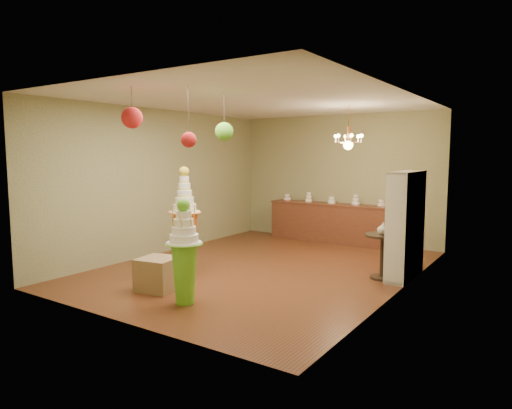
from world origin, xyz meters
The scene contains 17 objects.
floor centered at (0.00, 0.00, 0.00)m, with size 6.50×6.50×0.00m, color #5A2D18.
ceiling centered at (0.00, 0.00, 3.00)m, with size 6.50×6.50×0.00m, color silver.
wall_back centered at (0.00, 3.25, 1.50)m, with size 5.00×0.04×3.00m, color gray.
wall_front centered at (0.00, -3.25, 1.50)m, with size 5.00×0.04×3.00m, color gray.
wall_left centered at (-2.50, 0.00, 1.50)m, with size 0.04×6.50×3.00m, color gray.
wall_right centered at (2.50, 0.00, 1.50)m, with size 0.04×6.50×3.00m, color gray.
pedestal_green centered at (0.17, -2.28, 0.63)m, with size 0.64×0.64×1.47m.
pedestal_orange centered at (-0.83, -1.17, 0.72)m, with size 0.69×0.69×1.87m.
burlap_riser centered at (-0.60, -2.03, 0.25)m, with size 0.55×0.55×0.50m, color #8E714D.
sideboard centered at (0.00, 2.97, 0.48)m, with size 3.04×0.54×1.16m.
shelving_unit centered at (2.34, 0.80, 0.90)m, with size 0.33×1.20×1.80m.
round_table centered at (2.05, 0.50, 0.49)m, with size 0.64×0.64×0.76m.
vase centered at (2.05, 0.50, 0.86)m, with size 0.19×0.19×0.20m, color beige.
pom_red_left centered at (-0.46, -2.59, 2.58)m, with size 0.29×0.29×0.57m.
pom_green_mid centered at (0.26, -1.47, 2.42)m, with size 0.27×0.27×0.72m.
pom_red_right centered at (0.23, -2.22, 2.28)m, with size 0.21×0.21×0.83m.
chandelier centered at (1.08, 1.28, 2.30)m, with size 0.62×0.62×0.85m.
Camera 1 is at (4.45, -6.89, 2.09)m, focal length 32.00 mm.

